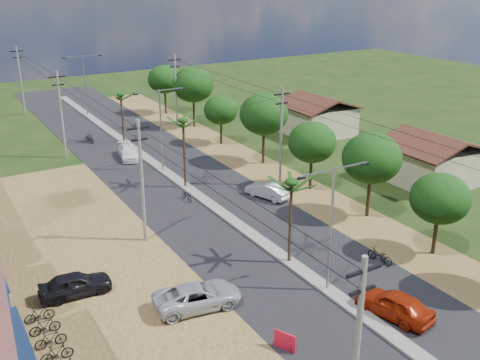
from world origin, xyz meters
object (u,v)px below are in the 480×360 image
object	(u,v)px
car_red_near	(394,305)
car_parked_silver	(198,297)
car_parked_dark	(75,285)
roadside_sign	(285,341)
car_white_far	(129,153)
moto_rider_east	(380,256)
car_silver_mid	(268,191)

from	to	relation	value
car_red_near	car_parked_silver	distance (m)	11.15
car_parked_dark	roadside_sign	xyz separation A→B (m)	(7.81, -10.66, -0.20)
car_white_far	roadside_sign	xyz separation A→B (m)	(-4.00, -33.70, -0.12)
car_red_near	roadside_sign	distance (m)	7.04
roadside_sign	car_red_near	bearing A→B (deg)	-29.94
car_white_far	moto_rider_east	xyz separation A→B (m)	(6.70, -29.44, -0.13)
car_white_far	moto_rider_east	world-z (taller)	car_white_far
car_silver_mid	car_parked_dark	world-z (taller)	car_parked_dark
car_parked_silver	roadside_sign	size ratio (longest dim) A/B	4.26
car_parked_silver	moto_rider_east	world-z (taller)	car_parked_silver
car_silver_mid	moto_rider_east	size ratio (longest dim) A/B	2.07
car_parked_silver	roadside_sign	bearing A→B (deg)	-151.57
car_parked_dark	car_parked_silver	bearing A→B (deg)	-127.23
car_silver_mid	moto_rider_east	bearing A→B (deg)	71.55
car_white_far	moto_rider_east	distance (m)	30.20
car_silver_mid	roadside_sign	world-z (taller)	car_silver_mid
car_parked_silver	moto_rider_east	bearing A→B (deg)	-88.25
car_silver_mid	car_parked_silver	size ratio (longest dim) A/B	0.78
car_parked_silver	moto_rider_east	distance (m)	12.88
car_parked_silver	roadside_sign	xyz separation A→B (m)	(2.10, -5.76, -0.19)
car_white_far	car_parked_silver	distance (m)	28.60
car_parked_dark	car_white_far	bearing A→B (deg)	-23.81
car_red_near	car_white_far	size ratio (longest dim) A/B	1.02
car_red_near	car_white_far	xyz separation A→B (m)	(-3.00, 34.38, -0.13)
car_silver_mid	moto_rider_east	world-z (taller)	car_silver_mid
car_red_near	car_white_far	distance (m)	34.51
car_silver_mid	car_white_far	size ratio (longest dim) A/B	0.91
moto_rider_east	car_parked_silver	bearing A→B (deg)	-16.17
car_silver_mid	car_parked_dark	size ratio (longest dim) A/B	0.95
car_red_near	roadside_sign	world-z (taller)	car_red_near
car_white_far	car_parked_dark	world-z (taller)	car_parked_dark
car_red_near	car_silver_mid	size ratio (longest dim) A/B	1.12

